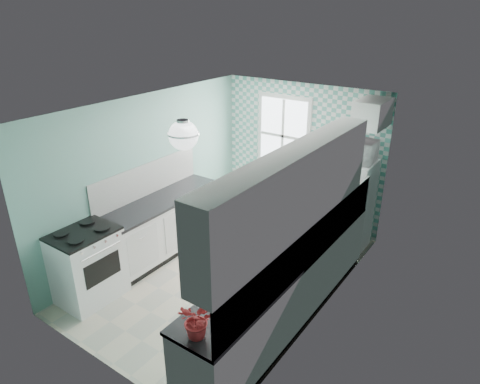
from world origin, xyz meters
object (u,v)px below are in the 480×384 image
Objects in this scene: fridge at (349,205)px; fruit_bowl at (241,296)px; ceiling_light at (183,135)px; potted_plant at (197,321)px; sink at (320,228)px; stove at (87,264)px; microwave at (355,150)px.

fruit_bowl is (0.09, -3.16, 0.23)m from fridge.
ceiling_light is 2.11m from potted_plant.
fridge is at bearing 97.26° from sink.
fridge reaches higher than potted_plant.
stove is at bearing -121.50° from fridge.
microwave is at bearing 57.98° from stove.
sink is at bearing 42.69° from stove.
microwave is (0.00, 0.00, 0.92)m from fridge.
sink reaches higher than fruit_bowl.
fruit_bowl is 0.47× the size of microwave.
stove is at bearing -149.37° from ceiling_light.
stove is 3.15m from sink.
fruit_bowl is (-0.00, -1.86, 0.04)m from sink.
fruit_bowl is at bearing 6.27° from stove.
fridge is 1.50× the size of stove.
fridge is 4.03m from stove.
potted_plant is at bearing -9.53° from stove.
stove is at bearing -137.25° from sink.
sink is 1.83× the size of fruit_bowl.
ceiling_light reaches higher than microwave.
sink is at bearing 93.52° from microwave.
ceiling_light is at bearing 66.10° from microwave.
stove is 4.18m from microwave.
fridge reaches higher than fruit_bowl.
fruit_bowl is 0.68m from potted_plant.
sink reaches higher than potted_plant.
sink is at bearing 46.79° from ceiling_light.
fruit_bowl is at bearing -87.05° from sink.
sink is (0.09, -1.30, 0.19)m from fridge.
ceiling_light is 0.57× the size of microwave.
sink reaches higher than stove.
microwave is (-0.09, 3.83, 0.54)m from potted_plant.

